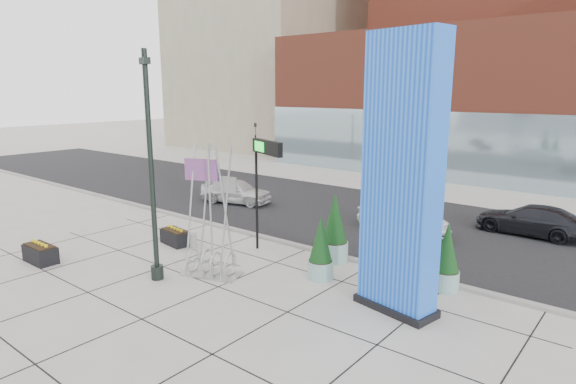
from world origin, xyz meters
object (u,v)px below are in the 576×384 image
Objects in this scene: car_white_west at (236,191)px; overhead_street_sign at (271,156)px; car_silver_mid at (402,219)px; concrete_bollard at (193,240)px; lamp_post at (152,190)px; public_art_sculpture at (211,241)px; blue_pylon at (401,182)px.

overhead_street_sign is at bearing -140.19° from car_white_west.
overhead_street_sign is 1.09× the size of car_silver_mid.
lamp_post is at bearing -60.60° from concrete_bollard.
concrete_bollard is 0.15× the size of car_white_west.
public_art_sculpture is at bearing 172.71° from car_silver_mid.
overhead_street_sign is (-6.31, 1.59, 0.04)m from blue_pylon.
car_silver_mid is at bearing -102.05° from car_white_west.
car_silver_mid is (-3.31, 7.27, -3.22)m from blue_pylon.
lamp_post is at bearing -146.50° from public_art_sculpture.
public_art_sculpture is 11.12m from car_white_west.
car_white_west is 10.30m from car_silver_mid.
car_silver_mid is (3.00, 5.68, -3.26)m from overhead_street_sign.
lamp_post reaches higher than overhead_street_sign.
public_art_sculpture reaches higher than concrete_bollard.
overhead_street_sign is at bearing 176.95° from blue_pylon.
lamp_post reaches higher than car_white_west.
overhead_street_sign is (1.27, 4.64, 0.77)m from lamp_post.
public_art_sculpture is 4.18m from overhead_street_sign.
blue_pylon is 1.94× the size of car_white_west.
concrete_bollard is at bearing 134.02° from public_art_sculpture.
overhead_street_sign reaches higher than concrete_bollard.
car_white_west is (-7.21, 8.45, -0.53)m from public_art_sculpture.
blue_pylon is at bearing 21.93° from lamp_post.
concrete_bollard is at bearing 119.40° from lamp_post.
blue_pylon is 15.57m from car_white_west.
lamp_post is 11.45m from car_silver_mid.
blue_pylon reaches higher than lamp_post.
lamp_post is 1.69× the size of overhead_street_sign.
public_art_sculpture is 7.74× the size of concrete_bollard.
car_silver_mid is at bearing 125.57° from blue_pylon.
lamp_post is at bearing -83.51° from overhead_street_sign.
lamp_post is 2.71m from public_art_sculpture.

